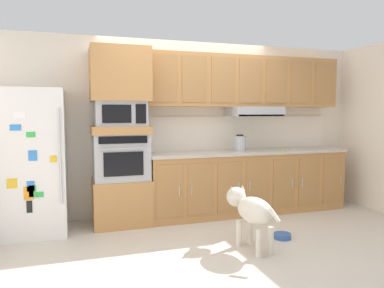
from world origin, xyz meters
TOP-DOWN VIEW (x-y plane):
  - ground_plane at (0.00, 0.00)m, footprint 9.60×9.60m
  - back_kitchen_wall at (0.00, 1.11)m, footprint 6.20×0.12m
  - refrigerator at (-2.05, 0.68)m, footprint 0.76×0.73m
  - oven_base_cabinet at (-0.99, 0.75)m, footprint 0.74×0.62m
  - built_in_oven at (-0.99, 0.75)m, footprint 0.70×0.62m
  - appliance_mid_shelf at (-0.99, 0.75)m, footprint 0.74×0.62m
  - microwave at (-0.99, 0.75)m, footprint 0.64×0.54m
  - appliance_upper_cabinet at (-0.99, 0.75)m, footprint 0.74×0.62m
  - lower_cabinet_run at (0.87, 0.75)m, footprint 2.97×0.63m
  - countertop_slab at (0.87, 0.75)m, footprint 3.01×0.64m
  - backsplash_panel at (0.87, 1.04)m, footprint 3.01×0.02m
  - upper_cabinet_with_hood at (0.87, 0.87)m, footprint 2.97×0.48m
  - screwdriver at (1.41, 0.71)m, footprint 0.17×0.16m
  - electric_kettle at (0.70, 0.70)m, footprint 0.17×0.17m
  - dog at (0.24, -0.57)m, footprint 0.36×0.92m
  - dog_food_bowl at (0.74, -0.42)m, footprint 0.20×0.20m

SIDE VIEW (x-z plane):
  - ground_plane at x=0.00m, z-range 0.00..0.00m
  - dog_food_bowl at x=0.74m, z-range 0.00..0.06m
  - oven_base_cabinet at x=-0.99m, z-range 0.00..0.60m
  - dog at x=0.24m, z-range 0.11..0.75m
  - lower_cabinet_run at x=0.87m, z-range 0.00..0.88m
  - refrigerator at x=-2.05m, z-range 0.00..1.76m
  - countertop_slab at x=0.87m, z-range 0.88..0.92m
  - built_in_oven at x=-0.99m, z-range 0.60..1.20m
  - screwdriver at x=1.41m, z-range 0.92..0.95m
  - electric_kettle at x=0.70m, z-range 0.91..1.15m
  - backsplash_panel at x=0.87m, z-range 0.92..1.42m
  - back_kitchen_wall at x=0.00m, z-range 0.00..2.50m
  - appliance_mid_shelf at x=-0.99m, z-range 1.20..1.30m
  - microwave at x=-0.99m, z-range 1.30..1.62m
  - upper_cabinet_with_hood at x=0.87m, z-range 1.46..2.34m
  - appliance_upper_cabinet at x=-0.99m, z-range 1.62..2.30m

